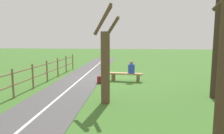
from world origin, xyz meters
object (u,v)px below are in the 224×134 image
Objects in this scene: backpack at (100,80)px; tree_by_path at (105,62)px; person_seated at (131,68)px; tree_near_bench at (220,33)px; bench at (126,75)px; bicycle at (104,75)px.

backpack is 0.10× the size of tree_by_path.
person_seated is 0.13× the size of tree_near_bench.
backpack is (1.65, 0.71, -0.57)m from person_seated.
tree_by_path is at bearing 88.26° from bench.
bicycle is at bearing -109.04° from backpack.
person_seated is (-0.32, 0.03, 0.43)m from bench.
tree_near_bench is 1.45× the size of tree_by_path.
tree_by_path is at bearing 83.80° from person_seated.
bicycle is 4.52× the size of backpack.
backpack is at bearing 28.91° from person_seated.
bicycle is at bearing 18.82° from bench.
tree_near_bench is (-3.47, 2.85, 1.84)m from person_seated.
bicycle is at bearing 14.91° from person_seated.
tree_by_path is at bearing 103.73° from backpack.
tree_near_bench is at bearing -164.90° from tree_by_path.
backpack is 6.05m from tree_near_bench.
bench is 5.27m from tree_near_bench.
bicycle is 3.99m from tree_by_path.
bench is 0.36× the size of tree_near_bench.
bench is 1.53m from backpack.
tree_near_bench is (-4.96, 2.61, 2.20)m from bicycle.
backpack is (0.16, 0.47, -0.21)m from bicycle.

